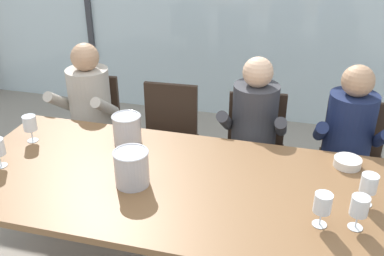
% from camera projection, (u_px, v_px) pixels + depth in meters
% --- Properties ---
extents(ground, '(14.00, 14.00, 0.00)m').
position_uv_depth(ground, '(212.00, 191.00, 3.60)').
color(ground, '#9E9384').
extents(dining_table, '(2.45, 1.08, 0.76)m').
position_uv_depth(dining_table, '(176.00, 190.00, 2.42)').
color(dining_table, brown).
rests_on(dining_table, ground).
extents(chair_near_curtain, '(0.46, 0.46, 0.89)m').
position_uv_depth(chair_near_curtain, '(91.00, 122.00, 3.56)').
color(chair_near_curtain, '#332319').
rests_on(chair_near_curtain, ground).
extents(chair_left_of_center, '(0.46, 0.46, 0.89)m').
position_uv_depth(chair_left_of_center, '(168.00, 133.00, 3.40)').
color(chair_left_of_center, '#332319').
rests_on(chair_left_of_center, ground).
extents(chair_center, '(0.50, 0.50, 0.89)m').
position_uv_depth(chair_center, '(255.00, 145.00, 3.23)').
color(chair_center, '#332319').
rests_on(chair_center, ground).
extents(chair_right_of_center, '(0.46, 0.46, 0.89)m').
position_uv_depth(chair_right_of_center, '(351.00, 154.00, 3.12)').
color(chair_right_of_center, '#332319').
rests_on(chair_right_of_center, ground).
extents(person_beige_jumper, '(0.47, 0.61, 1.21)m').
position_uv_depth(person_beige_jumper, '(86.00, 112.00, 3.34)').
color(person_beige_jumper, '#B7AD9E').
rests_on(person_beige_jumper, ground).
extents(person_charcoal_jacket, '(0.46, 0.61, 1.21)m').
position_uv_depth(person_charcoal_jacket, '(253.00, 131.00, 3.05)').
color(person_charcoal_jacket, '#38383D').
rests_on(person_charcoal_jacket, ground).
extents(person_navy_polo, '(0.46, 0.61, 1.21)m').
position_uv_depth(person_navy_polo, '(348.00, 143.00, 2.91)').
color(person_navy_polo, '#192347').
rests_on(person_navy_polo, ground).
extents(ice_bucket_primary, '(0.18, 0.18, 0.19)m').
position_uv_depth(ice_bucket_primary, '(127.00, 129.00, 2.72)').
color(ice_bucket_primary, '#B7B7BC').
rests_on(ice_bucket_primary, dining_table).
extents(ice_bucket_secondary, '(0.19, 0.19, 0.20)m').
position_uv_depth(ice_bucket_secondary, '(132.00, 167.00, 2.32)').
color(ice_bucket_secondary, '#B7B7BC').
rests_on(ice_bucket_secondary, dining_table).
extents(tasting_bowl, '(0.16, 0.16, 0.05)m').
position_uv_depth(tasting_bowl, '(347.00, 162.00, 2.51)').
color(tasting_bowl, silver).
rests_on(tasting_bowl, dining_table).
extents(wine_glass_by_left_taster, '(0.08, 0.08, 0.17)m').
position_uv_depth(wine_glass_by_left_taster, '(359.00, 207.00, 1.99)').
color(wine_glass_by_left_taster, silver).
rests_on(wine_glass_by_left_taster, dining_table).
extents(wine_glass_near_bucket, '(0.08, 0.08, 0.17)m').
position_uv_depth(wine_glass_near_bucket, '(323.00, 204.00, 2.01)').
color(wine_glass_near_bucket, silver).
rests_on(wine_glass_near_bucket, dining_table).
extents(wine_glass_by_right_taster, '(0.08, 0.08, 0.17)m').
position_uv_depth(wine_glass_by_right_taster, '(369.00, 185.00, 2.15)').
color(wine_glass_by_right_taster, silver).
rests_on(wine_glass_by_right_taster, dining_table).
extents(wine_glass_spare_empty, '(0.08, 0.08, 0.17)m').
position_uv_depth(wine_glass_spare_empty, '(30.00, 124.00, 2.74)').
color(wine_glass_spare_empty, silver).
rests_on(wine_glass_spare_empty, dining_table).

